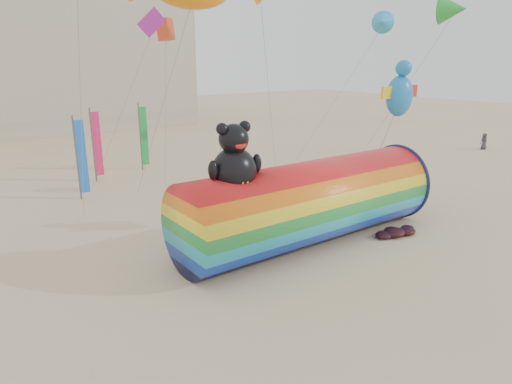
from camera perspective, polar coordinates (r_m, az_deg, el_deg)
ground at (r=20.87m, az=1.33°, el=-7.51°), size 160.00×160.00×0.00m
windsock_assembly at (r=21.54m, az=6.68°, el=-1.04°), size 13.36×4.07×6.16m
kite_handler at (r=24.18m, az=12.51°, el=-2.18°), size 0.80×0.74×1.83m
fabric_bundle at (r=23.74m, az=17.12°, el=-4.79°), size 2.62×1.35×0.41m
festival_banners at (r=33.39m, az=-17.89°, el=5.59°), size 6.79×5.14×5.20m
flying_kites at (r=24.43m, az=3.23°, el=21.99°), size 30.56×14.87×7.66m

